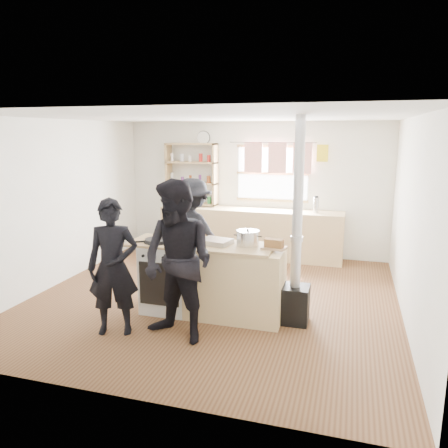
{
  "coord_description": "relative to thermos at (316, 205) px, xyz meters",
  "views": [
    {
      "loc": [
        1.79,
        -5.57,
        2.3
      ],
      "look_at": [
        0.17,
        -0.1,
        1.1
      ],
      "focal_mm": 35.0,
      "sensor_mm": 36.0,
      "label": 1
    }
  ],
  "objects": [
    {
      "name": "skillet_greens",
      "position": [
        -1.74,
        -2.88,
        -0.08
      ],
      "size": [
        0.43,
        0.43,
        0.05
      ],
      "color": "black",
      "rests_on": "cooking_island"
    },
    {
      "name": "thermos",
      "position": [
        0.0,
        0.0,
        0.0
      ],
      "size": [
        0.1,
        0.1,
        0.28
      ],
      "primitive_type": "cylinder",
      "color": "silver",
      "rests_on": "back_counter"
    },
    {
      "name": "person_far",
      "position": [
        -1.66,
        -1.82,
        -0.22
      ],
      "size": [
        1.15,
        0.79,
        1.64
      ],
      "primitive_type": "imported",
      "rotation": [
        0.0,
        0.0,
        2.96
      ],
      "color": "black",
      "rests_on": "ground"
    },
    {
      "name": "ground",
      "position": [
        -1.19,
        -2.22,
        -1.04
      ],
      "size": [
        5.0,
        5.0,
        0.01
      ],
      "primitive_type": "cube",
      "color": "brown",
      "rests_on": "ground"
    },
    {
      "name": "person_near_right",
      "position": [
        -1.19,
        -3.53,
        -0.13
      ],
      "size": [
        1.05,
        0.93,
        1.82
      ],
      "primitive_type": "imported",
      "rotation": [
        0.0,
        0.0,
        -0.31
      ],
      "color": "black",
      "rests_on": "ground"
    },
    {
      "name": "bread_board",
      "position": [
        -0.26,
        -2.76,
        -0.06
      ],
      "size": [
        0.31,
        0.24,
        0.12
      ],
      "color": "tan",
      "rests_on": "cooking_island"
    },
    {
      "name": "stockpot_counter",
      "position": [
        -0.6,
        -2.7,
        -0.01
      ],
      "size": [
        0.28,
        0.28,
        0.21
      ],
      "color": "silver",
      "rests_on": "cooking_island"
    },
    {
      "name": "stockpot_stove",
      "position": [
        -1.53,
        -2.55,
        -0.03
      ],
      "size": [
        0.2,
        0.2,
        0.17
      ],
      "color": "#BBBBBE",
      "rests_on": "cooking_island"
    },
    {
      "name": "roast_tray",
      "position": [
        -1.0,
        -2.74,
        -0.07
      ],
      "size": [
        0.42,
        0.36,
        0.06
      ],
      "color": "silver",
      "rests_on": "cooking_island"
    },
    {
      "name": "person_near_left",
      "position": [
        -1.97,
        -3.58,
        -0.25
      ],
      "size": [
        0.67,
        0.55,
        1.59
      ],
      "primitive_type": "imported",
      "rotation": [
        0.0,
        0.0,
        0.33
      ],
      "color": "black",
      "rests_on": "ground"
    },
    {
      "name": "flue_heater",
      "position": [
        -0.0,
        -2.71,
        -0.38
      ],
      "size": [
        0.35,
        0.35,
        2.5
      ],
      "color": "black",
      "rests_on": "ground"
    },
    {
      "name": "shelving_unit",
      "position": [
        -2.39,
        0.12,
        0.47
      ],
      "size": [
        1.0,
        0.28,
        1.2
      ],
      "color": "tan",
      "rests_on": "back_counter"
    },
    {
      "name": "back_counter",
      "position": [
        -1.19,
        0.0,
        -0.59
      ],
      "size": [
        3.4,
        0.55,
        0.9
      ],
      "primitive_type": "cube",
      "color": "tan",
      "rests_on": "ground"
    },
    {
      "name": "cooking_island",
      "position": [
        -1.05,
        -2.77,
        -0.57
      ],
      "size": [
        1.97,
        0.64,
        0.93
      ],
      "color": "white",
      "rests_on": "ground"
    }
  ]
}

